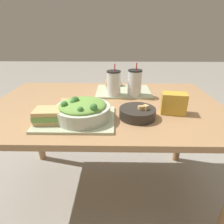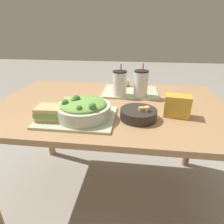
# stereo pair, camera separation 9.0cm
# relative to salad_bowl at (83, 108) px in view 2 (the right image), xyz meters

# --- Properties ---
(ground_plane) EXTENTS (12.00, 12.00, 0.00)m
(ground_plane) POSITION_rel_salad_bowl_xyz_m (0.10, 0.23, -0.78)
(ground_plane) COLOR gray
(dining_table) EXTENTS (1.38, 0.90, 0.72)m
(dining_table) POSITION_rel_salad_bowl_xyz_m (0.10, 0.23, -0.15)
(dining_table) COLOR #A37A51
(dining_table) RESTS_ON ground_plane
(tray_near) EXTENTS (0.38, 0.29, 0.01)m
(tray_near) POSITION_rel_salad_bowl_xyz_m (-0.03, 0.00, -0.05)
(tray_near) COLOR #B2BC99
(tray_near) RESTS_ON dining_table
(tray_far) EXTENTS (0.38, 0.29, 0.01)m
(tray_far) POSITION_rel_salad_bowl_xyz_m (0.21, 0.44, -0.05)
(tray_far) COLOR #B2BC99
(tray_far) RESTS_ON dining_table
(salad_bowl) EXTENTS (0.27, 0.27, 0.11)m
(salad_bowl) POSITION_rel_salad_bowl_xyz_m (0.00, 0.00, 0.00)
(salad_bowl) COLOR beige
(salad_bowl) RESTS_ON tray_near
(soup_bowl) EXTENTS (0.18, 0.18, 0.07)m
(soup_bowl) POSITION_rel_salad_bowl_xyz_m (0.27, 0.03, -0.03)
(soup_bowl) COLOR #2D2823
(soup_bowl) RESTS_ON dining_table
(sandwich_near) EXTENTS (0.14, 0.11, 0.06)m
(sandwich_near) POSITION_rel_salad_bowl_xyz_m (-0.15, -0.04, -0.01)
(sandwich_near) COLOR tan
(sandwich_near) RESTS_ON tray_near
(baguette_near) EXTENTS (0.14, 0.07, 0.06)m
(baguette_near) POSITION_rel_salad_bowl_xyz_m (-0.07, 0.11, -0.02)
(baguette_near) COLOR tan
(baguette_near) RESTS_ON tray_near
(baguette_far) EXTENTS (0.12, 0.08, 0.06)m
(baguette_far) POSITION_rel_salad_bowl_xyz_m (0.14, 0.56, -0.02)
(baguette_far) COLOR tan
(baguette_far) RESTS_ON tray_far
(drink_cup_dark) EXTENTS (0.09, 0.09, 0.20)m
(drink_cup_dark) POSITION_rel_salad_bowl_xyz_m (0.15, 0.35, 0.03)
(drink_cup_dark) COLOR silver
(drink_cup_dark) RESTS_ON tray_far
(drink_cup_red) EXTENTS (0.09, 0.09, 0.21)m
(drink_cup_red) POSITION_rel_salad_bowl_xyz_m (0.28, 0.35, 0.03)
(drink_cup_red) COLOR silver
(drink_cup_red) RESTS_ON tray_far
(chip_bag) EXTENTS (0.14, 0.09, 0.11)m
(chip_bag) POSITION_rel_salad_bowl_xyz_m (0.46, 0.09, -0.00)
(chip_bag) COLOR gold
(chip_bag) RESTS_ON dining_table
(napkin_folded) EXTENTS (0.14, 0.11, 0.00)m
(napkin_folded) POSITION_rel_salad_bowl_xyz_m (-0.04, 0.22, -0.06)
(napkin_folded) COLOR silver
(napkin_folded) RESTS_ON dining_table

